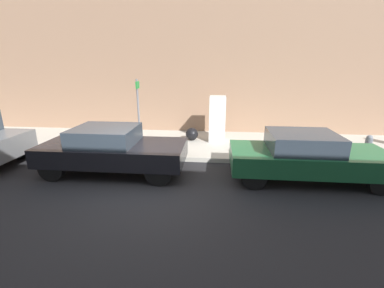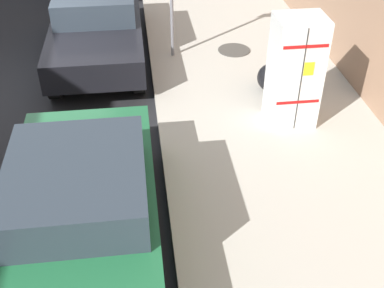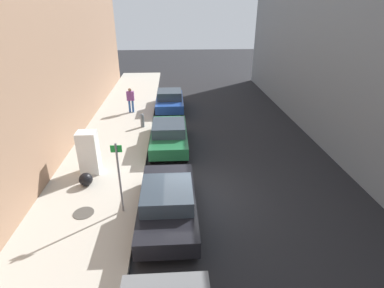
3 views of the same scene
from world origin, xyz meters
The scene contains 7 objects.
ground_plane centered at (0.00, 0.00, 0.00)m, with size 80.00×80.00×0.00m, color black.
sidewalk_slab centered at (-4.03, 0.00, 0.08)m, with size 3.77×44.00×0.16m, color #B2ADA0.
discarded_refrigerator centered at (-4.36, 1.90, 1.08)m, with size 0.78×0.66×1.84m.
manhole_cover centered at (-3.98, -0.92, 0.16)m, with size 0.70×0.70×0.02m, color #47443F.
trash_bag centered at (-4.32, 0.86, 0.42)m, with size 0.53×0.53×0.53m, color black.
parked_sedan_dark centered at (-1.08, -1.27, 0.74)m, with size 1.84×4.33×1.42m.
parked_sedan_green centered at (-1.08, 4.45, 0.71)m, with size 1.78×4.36×1.38m.
Camera 2 is at (-1.87, 8.55, 4.71)m, focal length 45.00 mm.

